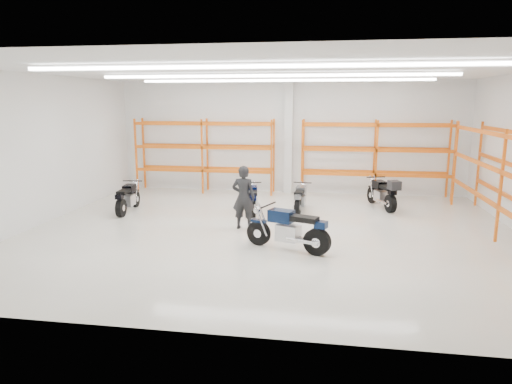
% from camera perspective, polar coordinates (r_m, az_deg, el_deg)
% --- Properties ---
extents(ground, '(14.00, 14.00, 0.00)m').
position_cam_1_polar(ground, '(13.20, 1.74, -4.98)').
color(ground, beige).
rests_on(ground, ground).
extents(room_shell, '(14.02, 12.02, 4.51)m').
position_cam_1_polar(room_shell, '(12.70, 1.85, 9.42)').
color(room_shell, white).
rests_on(room_shell, ground).
extents(motorcycle_main, '(2.20, 1.07, 1.13)m').
position_cam_1_polar(motorcycle_main, '(11.45, 4.39, -4.81)').
color(motorcycle_main, black).
rests_on(motorcycle_main, ground).
extents(motorcycle_back_a, '(0.67, 2.03, 1.00)m').
position_cam_1_polar(motorcycle_back_a, '(15.94, -15.78, -0.82)').
color(motorcycle_back_a, black).
rests_on(motorcycle_back_a, ground).
extents(motorcycle_back_b, '(0.68, 1.94, 0.96)m').
position_cam_1_polar(motorcycle_back_b, '(15.28, -0.46, -0.97)').
color(motorcycle_back_b, black).
rests_on(motorcycle_back_b, ground).
extents(motorcycle_back_c, '(0.63, 1.90, 0.93)m').
position_cam_1_polar(motorcycle_back_c, '(15.51, 5.53, -0.90)').
color(motorcycle_back_c, black).
rests_on(motorcycle_back_c, ground).
extents(motorcycle_back_d, '(1.02, 2.13, 1.12)m').
position_cam_1_polar(motorcycle_back_d, '(16.44, 15.65, -0.21)').
color(motorcycle_back_d, black).
rests_on(motorcycle_back_d, ground).
extents(standing_man, '(0.71, 0.48, 1.88)m').
position_cam_1_polar(standing_man, '(13.28, -1.56, -0.69)').
color(standing_man, black).
rests_on(standing_man, ground).
extents(structural_column, '(0.32, 0.32, 4.50)m').
position_cam_1_polar(structural_column, '(18.51, 4.09, 6.78)').
color(structural_column, white).
rests_on(structural_column, ground).
extents(pallet_racking_back_left, '(5.67, 0.87, 3.00)m').
position_cam_1_polar(pallet_racking_back_left, '(18.82, -6.43, 5.40)').
color(pallet_racking_back_left, '#F34F11').
rests_on(pallet_racking_back_left, ground).
extents(pallet_racking_back_right, '(5.67, 0.87, 3.00)m').
position_cam_1_polar(pallet_racking_back_right, '(18.24, 14.72, 4.91)').
color(pallet_racking_back_right, '#F34F11').
rests_on(pallet_racking_back_right, ground).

